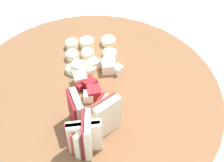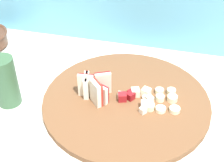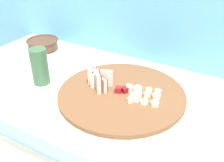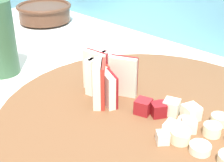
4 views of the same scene
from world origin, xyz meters
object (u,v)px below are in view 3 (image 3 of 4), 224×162
Objects in this scene: banana_slice_rows at (147,96)px; small_jar at (40,66)px; ceramic_bowl at (43,44)px; cutting_board at (122,94)px; apple_dice_pile at (129,91)px; apple_wedge_fan at (99,80)px.

banana_slice_rows is 0.41m from small_jar.
ceramic_bowl is at bearing 165.24° from banana_slice_rows.
cutting_board is 2.94× the size of ceramic_bowl.
ceramic_bowl reaches higher than banana_slice_rows.
small_jar is at bearing -167.51° from apple_dice_pile.
apple_dice_pile is at bearing -17.20° from ceramic_bowl.
apple_dice_pile is 0.65× the size of ceramic_bowl.
apple_dice_pile reaches higher than cutting_board.
apple_wedge_fan reaches higher than apple_dice_pile.
banana_slice_rows is (0.18, 0.02, -0.02)m from apple_wedge_fan.
banana_slice_rows is (0.06, 0.01, -0.00)m from apple_dice_pile.
banana_slice_rows is at bearing 11.63° from small_jar.
apple_dice_pile is 0.34m from small_jar.
ceramic_bowl is (-0.52, 0.17, 0.02)m from cutting_board.
banana_slice_rows is at bearing 7.18° from apple_dice_pile.
apple_wedge_fan is at bearing 15.29° from small_jar.
apple_dice_pile is 0.71× the size of small_jar.
ceramic_bowl reaches higher than cutting_board.
banana_slice_rows is (0.09, 0.01, 0.01)m from cutting_board.
small_jar reaches higher than cutting_board.
cutting_board is 0.55m from ceramic_bowl.
apple_wedge_fan is (-0.09, -0.01, 0.04)m from cutting_board.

